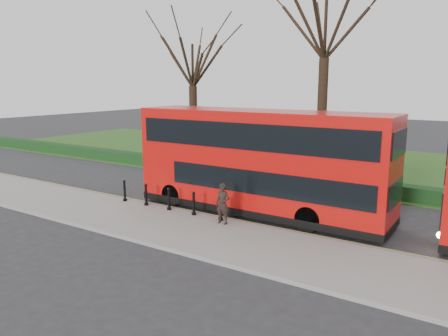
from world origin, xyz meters
The scene contains 12 objects.
ground centered at (0.00, 0.00, 0.00)m, with size 120.00×120.00×0.00m, color #28282B.
pavement centered at (0.00, -3.00, 0.07)m, with size 60.00×4.00×0.15m, color gray.
kerb centered at (0.00, -1.00, 0.07)m, with size 60.00×0.25×0.16m, color slate.
grass_verge centered at (0.00, 15.00, 0.03)m, with size 60.00×18.00×0.06m, color #2D4F1A.
hedge centered at (0.00, 6.80, 0.40)m, with size 60.00×0.90×0.80m, color black.
yellow_line_outer centered at (0.00, -0.70, 0.01)m, with size 60.00×0.10×0.01m, color yellow.
yellow_line_inner centered at (0.00, -0.50, 0.01)m, with size 60.00×0.10×0.01m, color yellow.
tree_left centered at (-8.00, 10.00, 7.47)m, with size 6.59×6.59×10.29m.
tree_mid centered at (2.00, 10.00, 9.74)m, with size 8.57×8.57×13.39m.
bollard_row centered at (-0.88, -1.35, 0.65)m, with size 5.82×0.15×1.00m.
bus_lead centered at (2.57, 0.87, 2.36)m, with size 11.79×2.70×4.69m.
pedestrian centered at (2.27, -1.66, 1.00)m, with size 0.62×0.41×1.71m, color black.
Camera 1 is at (11.76, -16.16, 5.90)m, focal length 35.00 mm.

